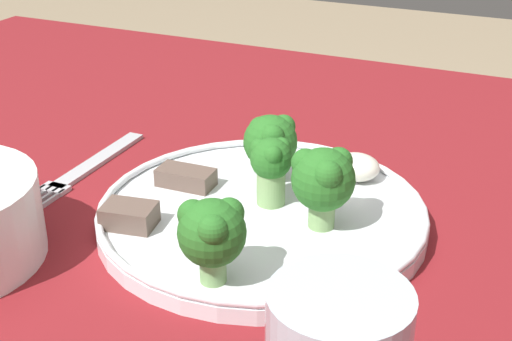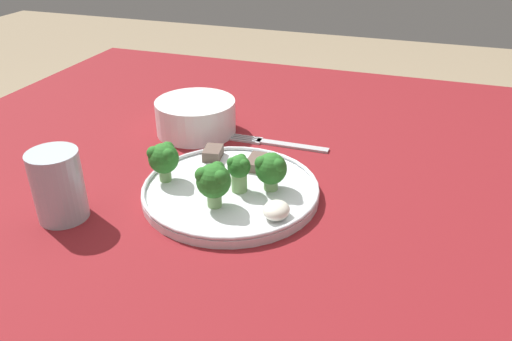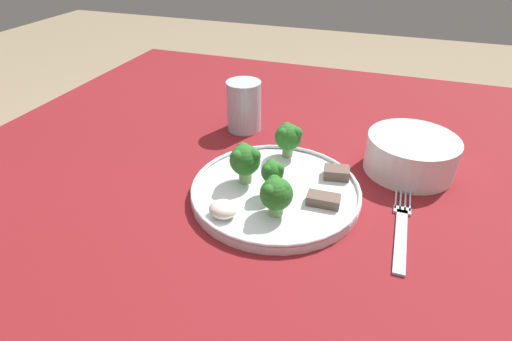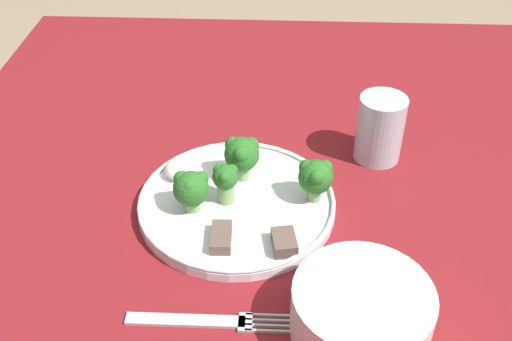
% 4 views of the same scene
% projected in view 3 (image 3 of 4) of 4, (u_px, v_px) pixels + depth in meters
% --- Properties ---
extents(table, '(1.23, 1.06, 0.74)m').
position_uv_depth(table, '(301.00, 213.00, 0.71)').
color(table, maroon).
rests_on(table, ground_plane).
extents(dinner_plate, '(0.25, 0.25, 0.02)m').
position_uv_depth(dinner_plate, '(276.00, 191.00, 0.60)').
color(dinner_plate, white).
rests_on(dinner_plate, table).
extents(fork, '(0.02, 0.18, 0.00)m').
position_uv_depth(fork, '(401.00, 228.00, 0.54)').
color(fork, '#B2B2B7').
rests_on(fork, table).
extents(cream_bowl, '(0.14, 0.14, 0.06)m').
position_uv_depth(cream_bowl, '(411.00, 155.00, 0.65)').
color(cream_bowl, white).
rests_on(cream_bowl, table).
extents(drinking_glass, '(0.07, 0.07, 0.10)m').
position_uv_depth(drinking_glass, '(244.00, 109.00, 0.77)').
color(drinking_glass, '#B2C1CC').
rests_on(drinking_glass, table).
extents(broccoli_floret_near_rim_left, '(0.05, 0.05, 0.06)m').
position_uv_depth(broccoli_floret_near_rim_left, '(276.00, 193.00, 0.53)').
color(broccoli_floret_near_rim_left, '#7FA866').
rests_on(broccoli_floret_near_rim_left, dinner_plate).
extents(broccoli_floret_center_left, '(0.05, 0.04, 0.06)m').
position_uv_depth(broccoli_floret_center_left, '(288.00, 137.00, 0.66)').
color(broccoli_floret_center_left, '#7FA866').
rests_on(broccoli_floret_center_left, dinner_plate).
extents(broccoli_floret_back_left, '(0.03, 0.03, 0.05)m').
position_uv_depth(broccoli_floret_back_left, '(272.00, 175.00, 0.57)').
color(broccoli_floret_back_left, '#7FA866').
rests_on(broccoli_floret_back_left, dinner_plate).
extents(broccoli_floret_front_left, '(0.05, 0.05, 0.06)m').
position_uv_depth(broccoli_floret_front_left, '(245.00, 160.00, 0.59)').
color(broccoli_floret_front_left, '#7FA866').
rests_on(broccoli_floret_front_left, dinner_plate).
extents(meat_slice_front_slice, '(0.04, 0.03, 0.02)m').
position_uv_depth(meat_slice_front_slice, '(336.00, 173.00, 0.62)').
color(meat_slice_front_slice, brown).
rests_on(meat_slice_front_slice, dinner_plate).
extents(meat_slice_middle_slice, '(0.05, 0.03, 0.01)m').
position_uv_depth(meat_slice_middle_slice, '(323.00, 200.00, 0.56)').
color(meat_slice_middle_slice, brown).
rests_on(meat_slice_middle_slice, dinner_plate).
extents(sauce_dollop, '(0.04, 0.04, 0.02)m').
position_uv_depth(sauce_dollop, '(223.00, 209.00, 0.54)').
color(sauce_dollop, silver).
rests_on(sauce_dollop, dinner_plate).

